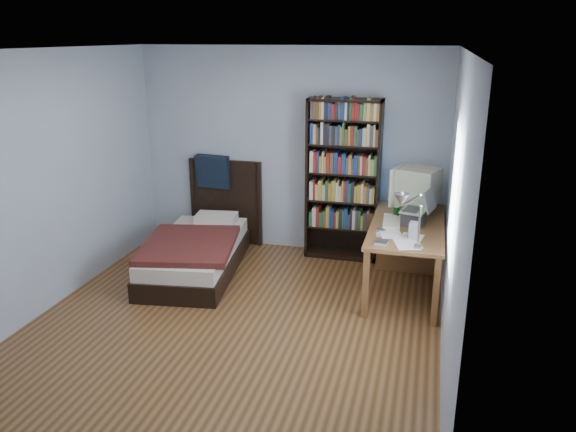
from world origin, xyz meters
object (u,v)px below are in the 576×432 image
object	(u,v)px
desk	(408,237)
keyboard	(392,221)
laptop	(416,215)
speaker	(414,231)
soda_can	(396,212)
crt_monitor	(416,187)
desk_lamp	(405,205)
bookshelf	(343,180)
bed	(199,247)

from	to	relation	value
desk	keyboard	distance (m)	0.59
keyboard	laptop	bearing A→B (deg)	-1.13
speaker	soda_can	bearing A→B (deg)	115.98
crt_monitor	soda_can	world-z (taller)	crt_monitor
crt_monitor	desk_lamp	bearing A→B (deg)	-91.43
bookshelf	crt_monitor	bearing A→B (deg)	-17.61
desk_lamp	speaker	distance (m)	0.78
desk	speaker	distance (m)	1.00
desk_lamp	keyboard	size ratio (longest dim) A/B	1.46
keyboard	crt_monitor	bearing A→B (deg)	63.19
desk	crt_monitor	xyz separation A→B (m)	(0.04, 0.01, 0.60)
desk	laptop	size ratio (longest dim) A/B	4.24
desk	speaker	size ratio (longest dim) A/B	9.43
bed	crt_monitor	bearing A→B (deg)	12.29
speaker	crt_monitor	bearing A→B (deg)	100.16
desk_lamp	bookshelf	world-z (taller)	bookshelf
speaker	bookshelf	xyz separation A→B (m)	(-0.89, 1.20, 0.15)
speaker	bed	world-z (taller)	bed
speaker	soda_can	distance (m)	0.69
crt_monitor	desk	bearing A→B (deg)	-164.52
laptop	bookshelf	distance (m)	1.16
laptop	speaker	distance (m)	0.46
speaker	bed	bearing A→B (deg)	178.42
desk	bed	size ratio (longest dim) A/B	0.80
keyboard	bed	size ratio (longest dim) A/B	0.22
laptop	soda_can	size ratio (longest dim) A/B	3.20
laptop	desk_lamp	xyz separation A→B (m)	(-0.07, -1.10, 0.42)
desk	bed	bearing A→B (deg)	-167.77
soda_can	bookshelf	xyz separation A→B (m)	(-0.68, 0.54, 0.18)
desk	bookshelf	bearing A→B (deg)	160.81
desk_lamp	keyboard	distance (m)	1.22
soda_can	bookshelf	world-z (taller)	bookshelf
soda_can	bed	distance (m)	2.29
soda_can	desk_lamp	bearing A→B (deg)	-83.95
desk_lamp	bed	xyz separation A→B (m)	(-2.35, 1.05, -0.99)
desk_lamp	soda_can	world-z (taller)	desk_lamp
crt_monitor	bed	size ratio (longest dim) A/B	0.27
laptop	keyboard	world-z (taller)	laptop
crt_monitor	soda_can	bearing A→B (deg)	-122.89
desk_lamp	speaker	xyz separation A→B (m)	(0.08, 0.64, -0.44)
speaker	soda_can	xyz separation A→B (m)	(-0.21, 0.65, -0.03)
desk_lamp	soda_can	distance (m)	1.38
bookshelf	keyboard	bearing A→B (deg)	-49.24
desk	soda_can	bearing A→B (deg)	-117.24
desk_lamp	bookshelf	size ratio (longest dim) A/B	0.34
crt_monitor	keyboard	size ratio (longest dim) A/B	1.24
desk_lamp	bed	size ratio (longest dim) A/B	0.32
speaker	bookshelf	distance (m)	1.50
speaker	bed	size ratio (longest dim) A/B	0.09
soda_can	bed	world-z (taller)	bed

